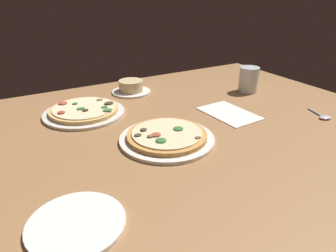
{
  "coord_description": "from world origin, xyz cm",
  "views": [
    {
      "loc": [
        -41.78,
        -72.3,
        44.3
      ],
      "look_at": [
        -1.87,
        -2.66,
        7.0
      ],
      "focal_mm": 33.19,
      "sensor_mm": 36.0,
      "label": 1
    }
  ],
  "objects_px": {
    "pizza_main": "(167,137)",
    "water_glass": "(248,81)",
    "ramekin_on_saucer": "(131,88)",
    "spoon": "(323,116)",
    "pizza_side": "(84,111)",
    "side_plate": "(76,224)",
    "paper_menu": "(229,113)"
  },
  "relations": [
    {
      "from": "pizza_main",
      "to": "water_glass",
      "type": "height_order",
      "value": "water_glass"
    },
    {
      "from": "ramekin_on_saucer",
      "to": "spoon",
      "type": "height_order",
      "value": "ramekin_on_saucer"
    },
    {
      "from": "pizza_side",
      "to": "water_glass",
      "type": "relative_size",
      "value": 2.69
    },
    {
      "from": "ramekin_on_saucer",
      "to": "side_plate",
      "type": "bearing_deg",
      "value": -121.31
    },
    {
      "from": "pizza_side",
      "to": "spoon",
      "type": "relative_size",
      "value": 2.63
    },
    {
      "from": "pizza_side",
      "to": "side_plate",
      "type": "distance_m",
      "value": 0.54
    },
    {
      "from": "water_glass",
      "to": "pizza_side",
      "type": "bearing_deg",
      "value": 171.88
    },
    {
      "from": "ramekin_on_saucer",
      "to": "water_glass",
      "type": "distance_m",
      "value": 0.47
    },
    {
      "from": "pizza_main",
      "to": "water_glass",
      "type": "distance_m",
      "value": 0.54
    },
    {
      "from": "pizza_main",
      "to": "spoon",
      "type": "xyz_separation_m",
      "value": [
        0.52,
        -0.11,
        -0.01
      ]
    },
    {
      "from": "paper_menu",
      "to": "spoon",
      "type": "height_order",
      "value": "spoon"
    },
    {
      "from": "pizza_side",
      "to": "water_glass",
      "type": "distance_m",
      "value": 0.65
    },
    {
      "from": "spoon",
      "to": "side_plate",
      "type": "bearing_deg",
      "value": -173.38
    },
    {
      "from": "spoon",
      "to": "ramekin_on_saucer",
      "type": "bearing_deg",
      "value": 129.21
    },
    {
      "from": "pizza_side",
      "to": "side_plate",
      "type": "height_order",
      "value": "pizza_side"
    },
    {
      "from": "pizza_side",
      "to": "paper_menu",
      "type": "bearing_deg",
      "value": -29.21
    },
    {
      "from": "pizza_side",
      "to": "water_glass",
      "type": "xyz_separation_m",
      "value": [
        0.64,
        -0.09,
        0.03
      ]
    },
    {
      "from": "water_glass",
      "to": "paper_menu",
      "type": "bearing_deg",
      "value": -146.1
    },
    {
      "from": "ramekin_on_saucer",
      "to": "side_plate",
      "type": "height_order",
      "value": "ramekin_on_saucer"
    },
    {
      "from": "water_glass",
      "to": "side_plate",
      "type": "relative_size",
      "value": 0.56
    },
    {
      "from": "paper_menu",
      "to": "side_plate",
      "type": "bearing_deg",
      "value": -158.35
    },
    {
      "from": "pizza_main",
      "to": "side_plate",
      "type": "bearing_deg",
      "value": -145.87
    },
    {
      "from": "ramekin_on_saucer",
      "to": "spoon",
      "type": "xyz_separation_m",
      "value": [
        0.44,
        -0.54,
        -0.02
      ]
    },
    {
      "from": "pizza_side",
      "to": "ramekin_on_saucer",
      "type": "height_order",
      "value": "ramekin_on_saucer"
    },
    {
      "from": "pizza_side",
      "to": "ramekin_on_saucer",
      "type": "xyz_separation_m",
      "value": [
        0.23,
        0.13,
        0.01
      ]
    },
    {
      "from": "side_plate",
      "to": "spoon",
      "type": "distance_m",
      "value": 0.84
    },
    {
      "from": "pizza_side",
      "to": "spoon",
      "type": "bearing_deg",
      "value": -31.75
    },
    {
      "from": "ramekin_on_saucer",
      "to": "spoon",
      "type": "relative_size",
      "value": 1.49
    },
    {
      "from": "ramekin_on_saucer",
      "to": "water_glass",
      "type": "xyz_separation_m",
      "value": [
        0.41,
        -0.22,
        0.02
      ]
    },
    {
      "from": "pizza_main",
      "to": "side_plate",
      "type": "relative_size",
      "value": 1.48
    },
    {
      "from": "paper_menu",
      "to": "pizza_main",
      "type": "bearing_deg",
      "value": -170.24
    },
    {
      "from": "water_glass",
      "to": "paper_menu",
      "type": "distance_m",
      "value": 0.26
    }
  ]
}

